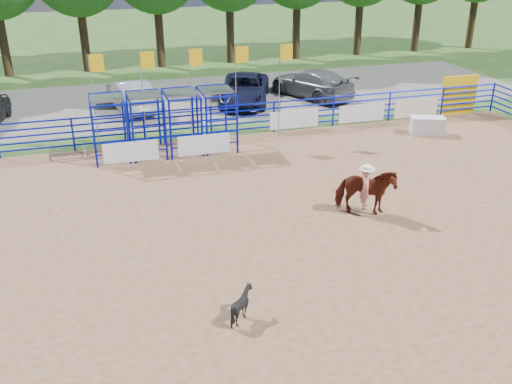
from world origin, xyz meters
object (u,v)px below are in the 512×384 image
announcer_table (427,125)px  horse_and_rider (366,189)px  car_d (312,83)px  calf (242,305)px  car_c (244,89)px  car_b (131,95)px

announcer_table → horse_and_rider: 9.40m
announcer_table → car_d: size_ratio=0.28×
calf → car_d: bearing=-29.6°
calf → car_c: (5.28, 18.67, 0.32)m
announcer_table → car_c: size_ratio=0.28×
calf → car_c: 19.40m
horse_and_rider → calf: size_ratio=2.88×
car_d → car_b: bearing=-24.3°
announcer_table → car_b: (-12.78, 7.97, 0.38)m
car_b → calf: bearing=84.0°
announcer_table → horse_and_rider: horse_and_rider is taller
announcer_table → horse_and_rider: bearing=-134.4°
car_d → horse_and_rider: bearing=52.0°
calf → car_d: (9.27, 18.78, 0.35)m
calf → car_b: 19.02m
calf → announcer_table: bearing=-50.6°
announcer_table → calf: calf is taller
car_b → announcer_table: bearing=139.6°
announcer_table → calf: size_ratio=1.78×
horse_and_rider → calf: 6.93m
announcer_table → car_b: bearing=148.1°
car_c → calf: bearing=-85.8°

